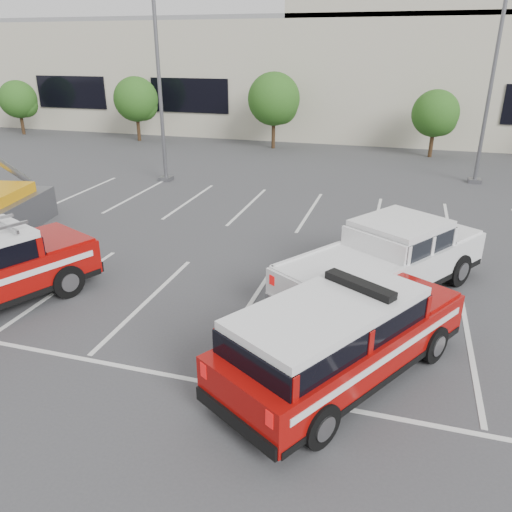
{
  "coord_description": "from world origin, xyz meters",
  "views": [
    {
      "loc": [
        3.48,
        -10.56,
        6.32
      ],
      "look_at": [
        -0.08,
        1.41,
        1.05
      ],
      "focal_mm": 35.0,
      "sensor_mm": 36.0,
      "label": 1
    }
  ],
  "objects_px": {
    "tree_far_left": "(20,101)",
    "light_pole_mid": "(493,73)",
    "tree_mid_left": "(275,101)",
    "light_pole_left": "(159,72)",
    "tree_left": "(137,101)",
    "convention_building": "(370,68)",
    "white_pickup": "(385,267)",
    "tree_mid_right": "(437,115)",
    "fire_chief_suv": "(340,342)"
  },
  "relations": [
    {
      "from": "convention_building",
      "to": "light_pole_mid",
      "type": "xyz_separation_m",
      "value": [
        6.82,
        -15.86,
        0.47
      ]
    },
    {
      "from": "tree_left",
      "to": "tree_mid_right",
      "type": "distance_m",
      "value": 20.0
    },
    {
      "from": "fire_chief_suv",
      "to": "tree_mid_right",
      "type": "bearing_deg",
      "value": 115.36
    },
    {
      "from": "light_pole_mid",
      "to": "white_pickup",
      "type": "bearing_deg",
      "value": -105.0
    },
    {
      "from": "tree_far_left",
      "to": "white_pickup",
      "type": "xyz_separation_m",
      "value": [
        28.23,
        -19.76,
        -1.71
      ]
    },
    {
      "from": "tree_mid_left",
      "to": "tree_mid_right",
      "type": "relative_size",
      "value": 1.21
    },
    {
      "from": "tree_far_left",
      "to": "tree_mid_right",
      "type": "xyz_separation_m",
      "value": [
        30.0,
        0.0,
        0.0
      ]
    },
    {
      "from": "light_pole_left",
      "to": "white_pickup",
      "type": "bearing_deg",
      "value": -40.62
    },
    {
      "from": "light_pole_left",
      "to": "light_pole_mid",
      "type": "height_order",
      "value": "same"
    },
    {
      "from": "fire_chief_suv",
      "to": "tree_mid_left",
      "type": "bearing_deg",
      "value": 138.71
    },
    {
      "from": "tree_left",
      "to": "fire_chief_suv",
      "type": "xyz_separation_m",
      "value": [
        17.58,
        -23.93,
        -1.94
      ]
    },
    {
      "from": "tree_far_left",
      "to": "fire_chief_suv",
      "type": "distance_m",
      "value": 36.55
    },
    {
      "from": "light_pole_mid",
      "to": "fire_chief_suv",
      "type": "relative_size",
      "value": 1.7
    },
    {
      "from": "light_pole_left",
      "to": "light_pole_mid",
      "type": "relative_size",
      "value": 1.0
    },
    {
      "from": "tree_mid_left",
      "to": "tree_mid_right",
      "type": "xyz_separation_m",
      "value": [
        10.0,
        -0.0,
        -0.54
      ]
    },
    {
      "from": "convention_building",
      "to": "light_pole_left",
      "type": "distance_m",
      "value": 21.49
    },
    {
      "from": "fire_chief_suv",
      "to": "convention_building",
      "type": "bearing_deg",
      "value": 125.35
    },
    {
      "from": "light_pole_mid",
      "to": "convention_building",
      "type": "bearing_deg",
      "value": 113.26
    },
    {
      "from": "tree_left",
      "to": "tree_mid_right",
      "type": "bearing_deg",
      "value": -0.0
    },
    {
      "from": "tree_left",
      "to": "tree_mid_left",
      "type": "relative_size",
      "value": 0.91
    },
    {
      "from": "tree_far_left",
      "to": "light_pole_mid",
      "type": "height_order",
      "value": "light_pole_mid"
    },
    {
      "from": "tree_mid_left",
      "to": "light_pole_mid",
      "type": "distance_m",
      "value": 13.53
    },
    {
      "from": "tree_far_left",
      "to": "tree_left",
      "type": "height_order",
      "value": "tree_left"
    },
    {
      "from": "convention_building",
      "to": "tree_left",
      "type": "distance_m",
      "value": 18.11
    },
    {
      "from": "tree_far_left",
      "to": "light_pole_left",
      "type": "distance_m",
      "value": 19.85
    },
    {
      "from": "white_pickup",
      "to": "tree_mid_left",
      "type": "bearing_deg",
      "value": 146.05
    },
    {
      "from": "convention_building",
      "to": "white_pickup",
      "type": "distance_m",
      "value": 30.0
    },
    {
      "from": "tree_mid_left",
      "to": "light_pole_left",
      "type": "bearing_deg",
      "value": -107.1
    },
    {
      "from": "tree_mid_left",
      "to": "fire_chief_suv",
      "type": "xyz_separation_m",
      "value": [
        7.58,
        -23.93,
        -2.21
      ]
    },
    {
      "from": "tree_left",
      "to": "white_pickup",
      "type": "height_order",
      "value": "tree_left"
    },
    {
      "from": "tree_far_left",
      "to": "tree_left",
      "type": "xyz_separation_m",
      "value": [
        10.0,
        0.0,
        0.27
      ]
    },
    {
      "from": "convention_building",
      "to": "tree_mid_left",
      "type": "distance_m",
      "value": 11.19
    },
    {
      "from": "light_pole_mid",
      "to": "tree_far_left",
      "type": "bearing_deg",
      "value": 169.27
    },
    {
      "from": "white_pickup",
      "to": "light_pole_mid",
      "type": "bearing_deg",
      "value": 108.43
    },
    {
      "from": "convention_building",
      "to": "tree_mid_right",
      "type": "height_order",
      "value": "convention_building"
    },
    {
      "from": "fire_chief_suv",
      "to": "tree_far_left",
      "type": "bearing_deg",
      "value": 170.18
    },
    {
      "from": "convention_building",
      "to": "tree_mid_right",
      "type": "relative_size",
      "value": 15.04
    },
    {
      "from": "tree_left",
      "to": "tree_far_left",
      "type": "bearing_deg",
      "value": -180.0
    },
    {
      "from": "fire_chief_suv",
      "to": "white_pickup",
      "type": "relative_size",
      "value": 0.9
    },
    {
      "from": "white_pickup",
      "to": "light_pole_left",
      "type": "bearing_deg",
      "value": 172.81
    },
    {
      "from": "light_pole_left",
      "to": "fire_chief_suv",
      "type": "relative_size",
      "value": 1.7
    },
    {
      "from": "tree_left",
      "to": "light_pole_mid",
      "type": "bearing_deg",
      "value": -15.43
    },
    {
      "from": "tree_mid_left",
      "to": "fire_chief_suv",
      "type": "relative_size",
      "value": 0.8
    },
    {
      "from": "light_pole_mid",
      "to": "white_pickup",
      "type": "distance_m",
      "value": 14.86
    },
    {
      "from": "convention_building",
      "to": "tree_far_left",
      "type": "bearing_deg",
      "value": -158.63
    },
    {
      "from": "tree_mid_right",
      "to": "light_pole_mid",
      "type": "relative_size",
      "value": 0.39
    },
    {
      "from": "white_pickup",
      "to": "tree_mid_right",
      "type": "bearing_deg",
      "value": 118.32
    },
    {
      "from": "convention_building",
      "to": "tree_mid_left",
      "type": "xyz_separation_m",
      "value": [
        -5.09,
        -9.82,
        -1.68
      ]
    },
    {
      "from": "tree_mid_left",
      "to": "convention_building",
      "type": "bearing_deg",
      "value": 62.6
    },
    {
      "from": "tree_mid_right",
      "to": "light_pole_left",
      "type": "xyz_separation_m",
      "value": [
        -13.09,
        -10.05,
        2.68
      ]
    }
  ]
}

